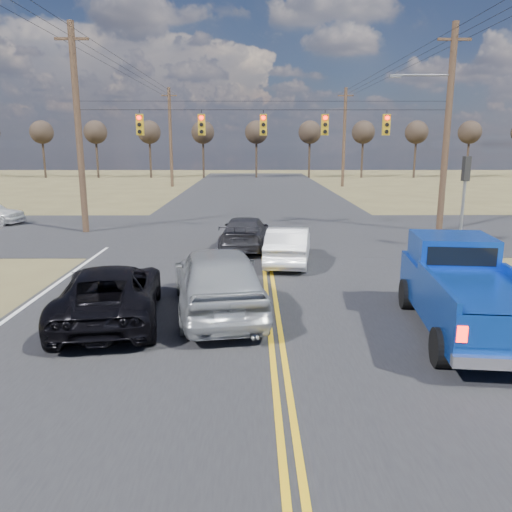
{
  "coord_description": "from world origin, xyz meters",
  "views": [
    {
      "loc": [
        -0.54,
        -7.06,
        4.38
      ],
      "look_at": [
        -0.44,
        5.76,
        1.5
      ],
      "focal_mm": 35.0,
      "sensor_mm": 36.0,
      "label": 1
    }
  ],
  "objects_px": {
    "silver_suv": "(218,279)",
    "dgrey_car_queue": "(245,233)",
    "pickup_truck": "(464,291)",
    "white_car_queue": "(288,245)",
    "black_suv": "(110,293)"
  },
  "relations": [
    {
      "from": "silver_suv",
      "to": "dgrey_car_queue",
      "type": "height_order",
      "value": "silver_suv"
    },
    {
      "from": "pickup_truck",
      "to": "silver_suv",
      "type": "distance_m",
      "value": 6.06
    },
    {
      "from": "white_car_queue",
      "to": "dgrey_car_queue",
      "type": "xyz_separation_m",
      "value": [
        -1.64,
        2.81,
        -0.02
      ]
    },
    {
      "from": "pickup_truck",
      "to": "white_car_queue",
      "type": "height_order",
      "value": "pickup_truck"
    },
    {
      "from": "black_suv",
      "to": "white_car_queue",
      "type": "height_order",
      "value": "black_suv"
    },
    {
      "from": "white_car_queue",
      "to": "dgrey_car_queue",
      "type": "relative_size",
      "value": 0.91
    },
    {
      "from": "pickup_truck",
      "to": "dgrey_car_queue",
      "type": "distance_m",
      "value": 11.14
    },
    {
      "from": "black_suv",
      "to": "dgrey_car_queue",
      "type": "relative_size",
      "value": 1.1
    },
    {
      "from": "silver_suv",
      "to": "white_car_queue",
      "type": "xyz_separation_m",
      "value": [
        2.25,
        5.55,
        -0.22
      ]
    },
    {
      "from": "pickup_truck",
      "to": "dgrey_car_queue",
      "type": "xyz_separation_m",
      "value": [
        -5.27,
        9.8,
        -0.35
      ]
    },
    {
      "from": "pickup_truck",
      "to": "white_car_queue",
      "type": "bearing_deg",
      "value": 124.0
    },
    {
      "from": "black_suv",
      "to": "dgrey_car_queue",
      "type": "bearing_deg",
      "value": -118.88
    },
    {
      "from": "white_car_queue",
      "to": "dgrey_car_queue",
      "type": "bearing_deg",
      "value": -51.81
    },
    {
      "from": "black_suv",
      "to": "white_car_queue",
      "type": "distance_m",
      "value": 7.84
    },
    {
      "from": "silver_suv",
      "to": "dgrey_car_queue",
      "type": "bearing_deg",
      "value": -103.66
    }
  ]
}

